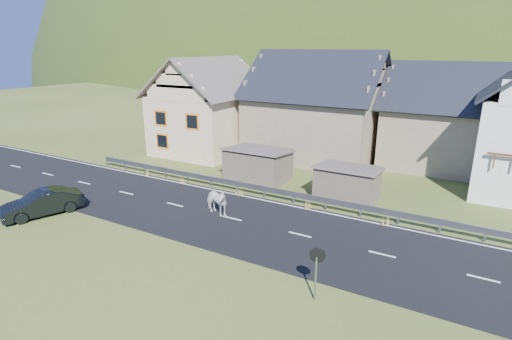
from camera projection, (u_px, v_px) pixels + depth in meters
The scene contains 14 objects.
ground at pixel (232, 219), 21.67m from camera, with size 160.00×160.00×0.00m, color #3B4E1E.
road at pixel (232, 219), 21.66m from camera, with size 60.00×7.00×0.04m, color black.
lane_markings at pixel (232, 218), 21.66m from camera, with size 60.00×6.60×0.01m, color silver.
guardrail at pixel (264, 189), 24.57m from camera, with size 28.10×0.09×0.75m.
shed_left at pixel (258, 165), 27.69m from camera, with size 4.30×3.30×2.40m, color #6C6153.
shed_right at pixel (347, 183), 24.26m from camera, with size 3.80×2.90×2.20m, color #6C6153.
house_cream at pixel (209, 101), 35.05m from camera, with size 7.80×9.80×8.30m.
house_stone_a at pixel (318, 101), 33.25m from camera, with size 10.80×9.80×8.90m.
house_stone_b at pixel (451, 111), 30.35m from camera, with size 9.80×8.80×8.10m.
mountain at pixel (464, 115), 175.07m from camera, with size 440.00×280.00×260.00m, color #293C13.
conifer_patch at pixel (270, 56), 137.22m from camera, with size 76.00×50.00×28.00m, color black.
horse at pixel (215, 201), 21.94m from camera, with size 1.89×0.86×1.59m, color white.
car at pixel (42, 203), 22.04m from camera, with size 1.45×4.17×1.37m, color black.
traffic_mirror at pixel (317, 262), 14.31m from camera, with size 0.58×0.22×2.13m.
Camera 1 is at (10.90, -16.71, 8.97)m, focal length 28.00 mm.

